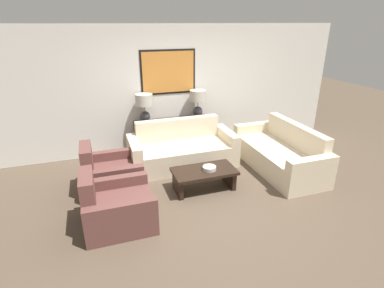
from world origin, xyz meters
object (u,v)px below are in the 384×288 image
Objects in this scene: armchair_near_back_wall at (110,175)px; console_table at (173,135)px; table_lamp_right at (198,100)px; coffee_table at (204,175)px; couch_by_back_wall at (182,151)px; table_lamp_left at (144,105)px; armchair_near_camera at (116,207)px; couch_by_side at (280,154)px; decorative_bowl at (209,168)px.

console_table is at bearing 41.43° from armchair_near_back_wall.
console_table is at bearing -180.00° from table_lamp_right.
coffee_table is 1.59m from armchair_near_back_wall.
coffee_table is (0.07, -1.78, -0.09)m from console_table.
couch_by_back_wall is at bearing 20.81° from armchair_near_back_wall.
couch_by_back_wall reaches higher than armchair_near_back_wall.
console_table is 2.70× the size of table_lamp_left.
couch_by_side is at bearing 13.97° from armchair_near_camera.
table_lamp_right is at bearing 73.99° from coffee_table.
armchair_near_back_wall is (-3.19, 0.22, -0.02)m from couch_by_side.
table_lamp_right is at bearing 0.00° from table_lamp_left.
table_lamp_right is 2.03m from coffee_table.
couch_by_back_wall is at bearing -51.26° from table_lamp_left.
couch_by_side is (2.33, -1.49, -0.81)m from table_lamp_left.
armchair_near_back_wall is at bearing 161.41° from decorative_bowl.
console_table is at bearing -0.00° from table_lamp_left.
armchair_near_camera is at bearing -163.29° from decorative_bowl.
coffee_table is (-1.68, -0.29, -0.02)m from couch_by_side.
console_table is 2.70× the size of table_lamp_right.
table_lamp_left is 1.75m from armchair_near_back_wall.
coffee_table is at bearing 160.12° from decorative_bowl.
console_table is 1.52× the size of coffee_table.
armchair_near_back_wall reaches higher than console_table.
couch_by_side is 2.19× the size of armchair_near_camera.
table_lamp_right reaches higher than armchair_near_camera.
table_lamp_right is at bearing 48.49° from armchair_near_camera.
console_table is at bearing 94.75° from decorative_bowl.
couch_by_side is 1.94× the size of coffee_table.
decorative_bowl is 0.24× the size of armchair_near_camera.
decorative_bowl is 1.67m from armchair_near_camera.
armchair_near_camera is (-0.86, -2.28, -0.83)m from table_lamp_left.
table_lamp_left and table_lamp_right have the same top height.
table_lamp_left is 2.07m from coffee_table.
armchair_near_camera is (-1.44, -2.28, -0.09)m from console_table.
table_lamp_left reaches higher than coffee_table.
couch_by_back_wall is at bearing 97.89° from decorative_bowl.
table_lamp_right reaches higher than armchair_near_back_wall.
table_lamp_right reaches higher than coffee_table.
couch_by_side is (1.75, -1.49, -0.07)m from console_table.
couch_by_back_wall is at bearing -90.00° from console_table.
couch_by_side reaches higher than decorative_bowl.
armchair_near_back_wall reaches higher than decorative_bowl.
couch_by_back_wall is (0.00, -0.72, -0.07)m from console_table.
couch_by_side reaches higher than console_table.
table_lamp_left is 2.89m from couch_by_side.
decorative_bowl is (-0.43, -1.81, -0.70)m from table_lamp_right.
decorative_bowl is (-1.60, -0.32, 0.11)m from couch_by_side.
table_lamp_right is 1.99m from decorative_bowl.
table_lamp_left reaches higher than decorative_bowl.
table_lamp_right is 3.16m from armchair_near_camera.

